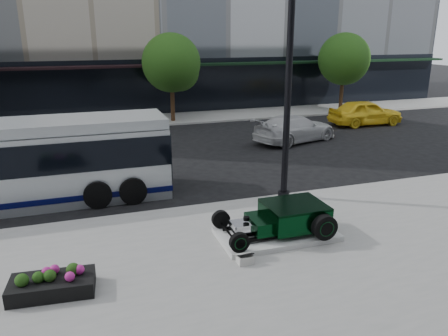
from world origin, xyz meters
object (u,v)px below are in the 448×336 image
object	(u,v)px
flower_planter	(52,284)
white_sedan	(295,128)
lamppost	(288,100)
yellow_taxi	(365,112)
hot_rod	(287,217)

from	to	relation	value
flower_planter	white_sedan	bearing A→B (deg)	43.69
lamppost	white_sedan	xyz separation A→B (m)	(4.50, 7.78, -2.87)
lamppost	flower_planter	bearing A→B (deg)	-153.22
flower_planter	yellow_taxi	xyz separation A→B (m)	(18.68, 14.28, 0.48)
flower_planter	white_sedan	world-z (taller)	white_sedan
yellow_taxi	lamppost	bearing A→B (deg)	134.29
white_sedan	yellow_taxi	size ratio (longest dim) A/B	1.05
lamppost	hot_rod	bearing A→B (deg)	-114.47
lamppost	white_sedan	size ratio (longest dim) A/B	1.49
yellow_taxi	white_sedan	bearing A→B (deg)	112.78
lamppost	white_sedan	bearing A→B (deg)	59.97
flower_planter	yellow_taxi	size ratio (longest dim) A/B	0.40
hot_rod	white_sedan	distance (m)	12.17
lamppost	white_sedan	world-z (taller)	lamppost
hot_rod	flower_planter	distance (m)	6.49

